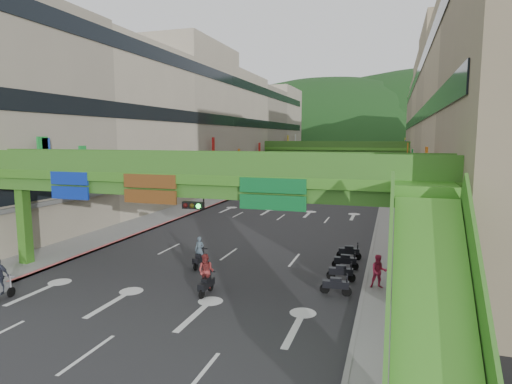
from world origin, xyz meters
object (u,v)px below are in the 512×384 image
object	(u,v)px
scooter_rider_mid	(206,274)
pedestrian_red	(379,274)
car_yellow	(365,176)
car_silver	(263,190)
scooter_rider_near	(200,254)
overpass_near	(197,190)

from	to	relation	value
scooter_rider_mid	pedestrian_red	distance (m)	8.78
car_yellow	scooter_rider_mid	bearing A→B (deg)	-96.90
car_silver	car_yellow	bearing A→B (deg)	75.58
car_yellow	car_silver	bearing A→B (deg)	-116.69
scooter_rider_near	overpass_near	bearing A→B (deg)	-65.52
scooter_rider_mid	car_silver	xyz separation A→B (m)	(-7.94, 36.14, -0.38)
scooter_rider_near	scooter_rider_mid	size ratio (longest dim) A/B	0.91
overpass_near	car_yellow	bearing A→B (deg)	85.89
scooter_rider_near	car_silver	distance (m)	32.66
pedestrian_red	car_silver	bearing A→B (deg)	104.00
car_yellow	pedestrian_red	world-z (taller)	pedestrian_red
car_silver	pedestrian_red	size ratio (longest dim) A/B	2.44
car_yellow	overpass_near	bearing A→B (deg)	-97.58
overpass_near	scooter_rider_near	bearing A→B (deg)	114.48
car_yellow	pedestrian_red	xyz separation A→B (m)	(4.35, -60.28, 0.23)
scooter_rider_near	car_yellow	bearing A→B (deg)	84.20
scooter_rider_near	scooter_rider_mid	xyz separation A→B (m)	(2.24, -3.99, 0.21)
scooter_rider_mid	car_silver	world-z (taller)	scooter_rider_mid
car_yellow	pedestrian_red	size ratio (longest dim) A/B	2.14
scooter_rider_near	pedestrian_red	distance (m)	10.42
overpass_near	scooter_rider_mid	distance (m)	4.24
car_silver	pedestrian_red	world-z (taller)	pedestrian_red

